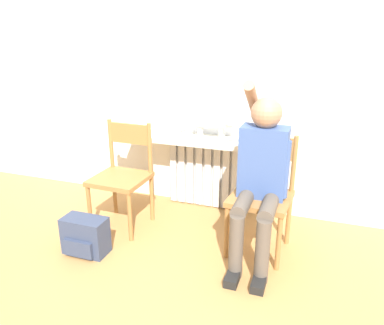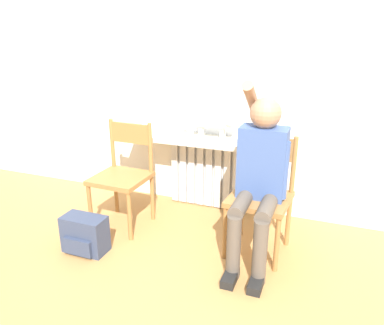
{
  "view_description": "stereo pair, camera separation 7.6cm",
  "coord_description": "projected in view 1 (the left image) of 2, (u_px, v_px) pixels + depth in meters",
  "views": [
    {
      "loc": [
        0.96,
        -2.07,
        1.63
      ],
      "look_at": [
        0.0,
        0.66,
        0.61
      ],
      "focal_mm": 35.0,
      "sensor_mm": 36.0,
      "label": 1
    },
    {
      "loc": [
        1.03,
        -2.05,
        1.63
      ],
      "look_at": [
        0.0,
        0.66,
        0.61
      ],
      "focal_mm": 35.0,
      "sensor_mm": 36.0,
      "label": 2
    }
  ],
  "objects": [
    {
      "name": "chair_right",
      "position": [
        262.0,
        193.0,
        2.83
      ],
      "size": [
        0.47,
        0.47,
        0.9
      ],
      "rotation": [
        0.0,
        0.0,
        -0.08
      ],
      "color": "#9E6B38",
      "rests_on": "ground_plane"
    },
    {
      "name": "wall_with_window",
      "position": [
        213.0,
        64.0,
        3.33
      ],
      "size": [
        7.0,
        0.06,
        2.7
      ],
      "color": "white",
      "rests_on": "ground_plane"
    },
    {
      "name": "windowsill",
      "position": [
        206.0,
        141.0,
        3.38
      ],
      "size": [
        1.54,
        0.31,
        0.05
      ],
      "color": "beige",
      "rests_on": "radiator"
    },
    {
      "name": "radiator",
      "position": [
        209.0,
        174.0,
        3.6
      ],
      "size": [
        0.8,
        0.08,
        0.67
      ],
      "color": "silver",
      "rests_on": "ground_plane"
    },
    {
      "name": "person",
      "position": [
        261.0,
        171.0,
        2.67
      ],
      "size": [
        0.36,
        0.95,
        1.32
      ],
      "color": "brown",
      "rests_on": "ground_plane"
    },
    {
      "name": "backpack",
      "position": [
        85.0,
        236.0,
        2.87
      ],
      "size": [
        0.34,
        0.21,
        0.29
      ],
      "color": "#333D56",
      "rests_on": "ground_plane"
    },
    {
      "name": "cat",
      "position": [
        214.0,
        122.0,
        3.31
      ],
      "size": [
        0.51,
        0.12,
        0.24
      ],
      "color": "silver",
      "rests_on": "windowsill"
    },
    {
      "name": "ground_plane",
      "position": [
        162.0,
        271.0,
        2.68
      ],
      "size": [
        12.0,
        12.0,
        0.0
      ],
      "primitive_type": "plane",
      "color": "#B27F47"
    },
    {
      "name": "chair_left",
      "position": [
        122.0,
        174.0,
        3.2
      ],
      "size": [
        0.45,
        0.45,
        0.9
      ],
      "rotation": [
        0.0,
        0.0,
        -0.03
      ],
      "color": "#9E6B38",
      "rests_on": "ground_plane"
    },
    {
      "name": "window_glass",
      "position": [
        212.0,
        68.0,
        3.31
      ],
      "size": [
        1.48,
        0.01,
        1.2
      ],
      "color": "white",
      "rests_on": "windowsill"
    }
  ]
}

